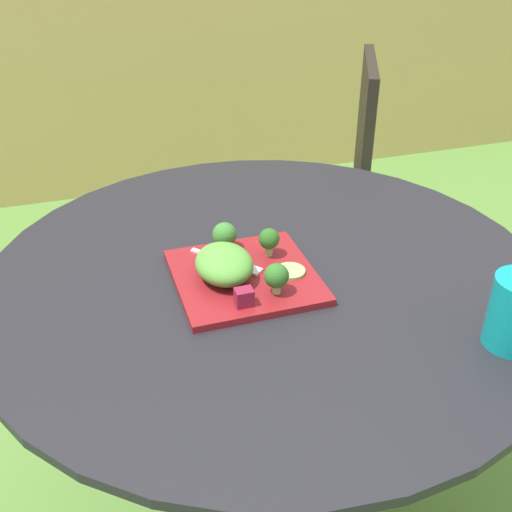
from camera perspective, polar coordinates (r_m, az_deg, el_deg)
The scene contains 11 objects.
bamboo_fence at distance 3.04m, azimuth -12.06°, elevation 19.30°, with size 8.00×0.08×1.51m, color tan.
patio_table at distance 1.30m, azimuth 0.92°, elevation -9.18°, with size 1.06×1.06×0.73m.
patio_chair at distance 2.07m, azimuth 6.53°, elevation 7.44°, with size 0.58×0.58×0.90m.
salad_plate at distance 1.14m, azimuth -1.04°, elevation -1.93°, with size 0.25×0.25×0.01m, color maroon.
fork at distance 1.16m, azimuth -2.23°, elevation -0.66°, with size 0.11×0.13×0.00m.
lettuce_mound at distance 1.11m, azimuth -2.94°, elevation -0.73°, with size 0.10×0.13×0.06m, color #519338.
broccoli_floret_0 at distance 1.17m, azimuth 1.21°, elevation 1.54°, with size 0.04×0.04×0.06m.
broccoli_floret_1 at distance 1.06m, azimuth 1.89°, elevation -1.88°, with size 0.04×0.04×0.06m.
broccoli_floret_2 at distance 1.19m, azimuth -2.90°, elevation 1.96°, with size 0.05×0.05×0.05m.
cucumber_slice_0 at distance 1.13m, azimuth 3.17°, elevation -1.40°, with size 0.06×0.06×0.01m, color #8EB766.
beet_chunk_0 at distance 1.04m, azimuth -1.10°, elevation -3.81°, with size 0.03×0.02×0.03m, color maroon.
Camera 1 is at (-0.32, -0.93, 1.36)m, focal length 43.56 mm.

